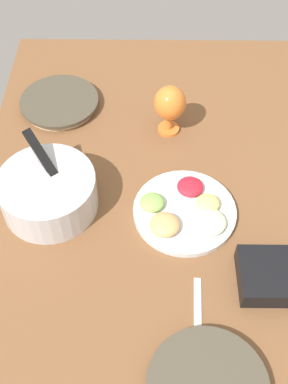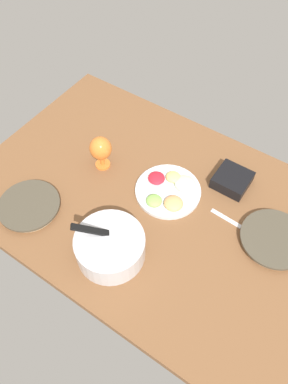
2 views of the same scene
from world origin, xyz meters
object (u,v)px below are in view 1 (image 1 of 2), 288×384
dinner_plate_right (60,103)px  fruit_platter (184,211)px  mixing_bowl (48,192)px  square_bowl_black (268,275)px  hurricane_glass_orange (170,104)px

dinner_plate_right → fruit_platter: bearing=-138.0°
mixing_bowl → square_bowl_black: (-23.18, -56.80, -2.96)cm
fruit_platter → hurricane_glass_orange: hurricane_glass_orange is taller
square_bowl_black → hurricane_glass_orange: bearing=23.6°
mixing_bowl → square_bowl_black: mixing_bowl is taller
dinner_plate_right → square_bowl_black: (-64.10, -59.18, 1.52)cm
fruit_platter → dinner_plate_right: bearing=42.0°
mixing_bowl → hurricane_glass_orange: size_ratio=1.58×
hurricane_glass_orange → square_bowl_black: bearing=-156.4°
hurricane_glass_orange → square_bowl_black: size_ratio=1.15×
hurricane_glass_orange → square_bowl_black: 58.73cm
mixing_bowl → fruit_platter: 37.49cm
mixing_bowl → square_bowl_black: size_ratio=1.81×
dinner_plate_right → hurricane_glass_orange: 38.54cm
mixing_bowl → fruit_platter: (-2.99, -37.11, -4.34)cm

